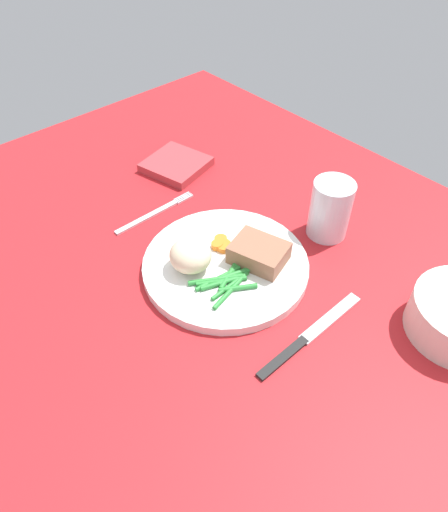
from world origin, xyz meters
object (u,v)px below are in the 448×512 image
water_glass (329,213)px  napkin (176,165)px  meat_portion (259,253)px  dinner_plate (224,264)px  knife (308,336)px  fork (155,213)px

water_glass → napkin: 33.50cm
meat_portion → water_glass: water_glass is taller
dinner_plate → knife: dinner_plate is taller
dinner_plate → napkin: bearing=157.0°
dinner_plate → napkin: 29.46cm
knife → napkin: 46.47cm
knife → napkin: size_ratio=1.84×
dinner_plate → napkin: napkin is taller
napkin → fork: bearing=-53.2°
water_glass → napkin: water_glass is taller
fork → knife: size_ratio=0.81×
meat_portion → knife: size_ratio=0.40×
dinner_plate → knife: size_ratio=1.27×
meat_portion → water_glass: 14.76cm
meat_portion → fork: 22.46cm
meat_portion → napkin: (-30.64, 7.42, -2.31)cm
dinner_plate → fork: 18.32cm
dinner_plate → meat_portion: meat_portion is taller
knife → fork: bearing=-179.9°
knife → napkin: bearing=165.4°
dinner_plate → knife: 17.84cm
knife → water_glass: water_glass is taller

